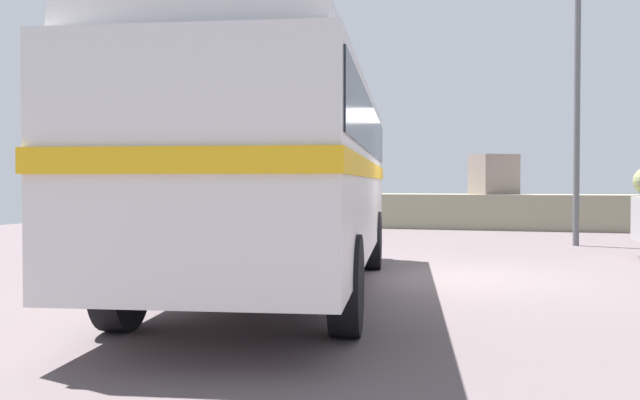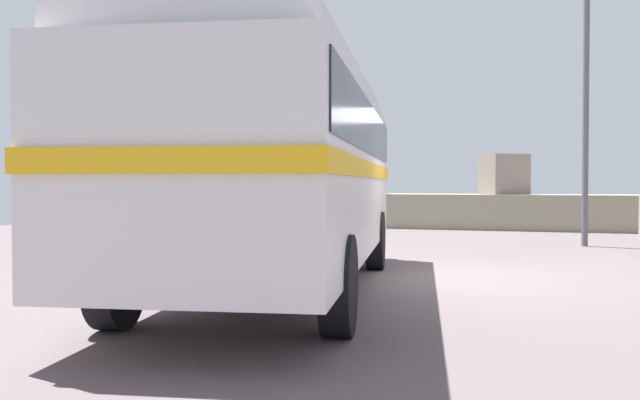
{
  "view_description": "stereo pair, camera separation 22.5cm",
  "coord_description": "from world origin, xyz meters",
  "views": [
    {
      "loc": [
        1.34,
        -10.89,
        1.46
      ],
      "look_at": [
        -1.43,
        -1.62,
        1.22
      ],
      "focal_mm": 39.72,
      "sensor_mm": 36.0,
      "label": 1
    },
    {
      "loc": [
        1.56,
        -10.82,
        1.46
      ],
      "look_at": [
        -1.43,
        -1.62,
        1.22
      ],
      "focal_mm": 39.72,
      "sensor_mm": 36.0,
      "label": 2
    }
  ],
  "objects": [
    {
      "name": "breakwater",
      "position": [
        0.02,
        11.79,
        0.67
      ],
      "size": [
        31.36,
        1.87,
        2.4
      ],
      "color": "gray",
      "rests_on": "ground"
    },
    {
      "name": "vintage_coach",
      "position": [
        -1.84,
        -2.12,
        2.05
      ],
      "size": [
        3.85,
        8.87,
        3.7
      ],
      "rotation": [
        0.0,
        0.0,
        0.17
      ],
      "color": "black",
      "rests_on": "ground"
    },
    {
      "name": "lamp_post",
      "position": [
        2.32,
        6.36,
        3.56
      ],
      "size": [
        0.44,
        0.9,
        6.31
      ],
      "color": "#5B5B60",
      "rests_on": "ground"
    },
    {
      "name": "ground",
      "position": [
        0.0,
        0.0,
        0.01
      ],
      "size": [
        32.0,
        26.0,
        0.02
      ],
      "color": "#5C5051"
    }
  ]
}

